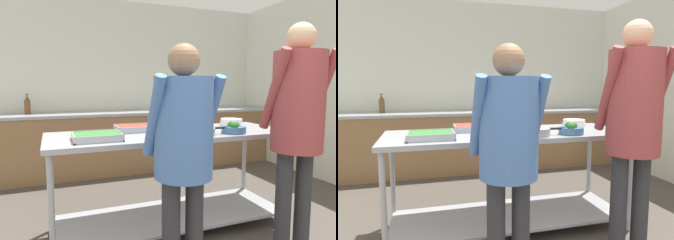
% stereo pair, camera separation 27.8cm
% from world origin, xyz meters
% --- Properties ---
extents(wall_rear, '(5.11, 0.06, 2.65)m').
position_xyz_m(wall_rear, '(0.00, 4.19, 1.32)').
color(wall_rear, silver).
rests_on(wall_rear, ground_plane).
extents(back_counter, '(4.95, 0.65, 0.92)m').
position_xyz_m(back_counter, '(-0.00, 3.82, 0.46)').
color(back_counter, olive).
rests_on(back_counter, ground_plane).
extents(serving_counter, '(2.17, 0.79, 0.90)m').
position_xyz_m(serving_counter, '(0.01, 1.80, 0.61)').
color(serving_counter, '#9EA0A8').
rests_on(serving_counter, ground_plane).
extents(serving_tray_roast, '(0.36, 0.32, 0.05)m').
position_xyz_m(serving_tray_roast, '(-0.68, 1.66, 0.93)').
color(serving_tray_roast, '#9EA0A8').
rests_on(serving_tray_roast, serving_counter).
extents(serving_tray_vegetables, '(0.41, 0.29, 0.05)m').
position_xyz_m(serving_tray_vegetables, '(-0.25, 1.99, 0.93)').
color(serving_tray_vegetables, '#9EA0A8').
rests_on(serving_tray_vegetables, serving_counter).
extents(sauce_pan, '(0.37, 0.23, 0.07)m').
position_xyz_m(sauce_pan, '(0.17, 1.55, 0.94)').
color(sauce_pan, '#9EA0A8').
rests_on(sauce_pan, serving_counter).
extents(broccoli_bowl, '(0.22, 0.22, 0.11)m').
position_xyz_m(broccoli_bowl, '(0.50, 1.56, 0.94)').
color(broccoli_bowl, '#3D668C').
rests_on(broccoli_bowl, serving_counter).
extents(plate_stack, '(0.24, 0.24, 0.07)m').
position_xyz_m(plate_stack, '(0.76, 2.00, 0.94)').
color(plate_stack, white).
rests_on(plate_stack, serving_counter).
extents(guest_serving_left, '(0.49, 0.39, 1.59)m').
position_xyz_m(guest_serving_left, '(-0.20, 1.10, 0.97)').
color(guest_serving_left, '#2D2D33').
rests_on(guest_serving_left, ground_plane).
extents(guest_serving_right, '(0.52, 0.41, 1.79)m').
position_xyz_m(guest_serving_right, '(0.75, 1.09, 1.10)').
color(guest_serving_right, '#2D2D33').
rests_on(guest_serving_right, ground_plane).
extents(water_bottle, '(0.08, 0.08, 0.28)m').
position_xyz_m(water_bottle, '(-1.31, 3.92, 1.05)').
color(water_bottle, brown).
rests_on(water_bottle, back_counter).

